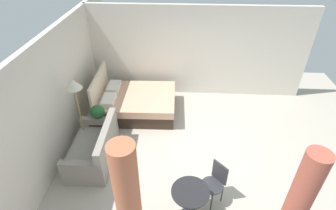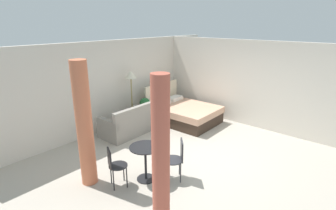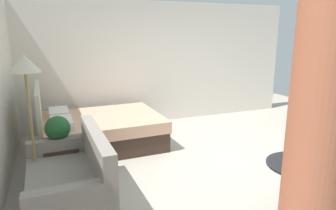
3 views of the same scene
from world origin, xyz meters
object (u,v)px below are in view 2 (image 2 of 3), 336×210
Objects in this scene: cafe_chair_near_couch at (177,156)px; floor_lamp at (131,79)px; couch at (129,124)px; nightstand at (148,118)px; cafe_chair_near_window at (114,164)px; balcony_table at (145,157)px; bed at (183,113)px; potted_plant at (145,104)px.

floor_lamp is at bearing 64.67° from cafe_chair_near_couch.
couch is 2.86× the size of nightstand.
cafe_chair_near_window is at bearing -146.40° from nightstand.
bed is at bearing 24.70° from balcony_table.
floor_lamp is (0.50, 0.39, 1.21)m from couch.
couch is at bearing 70.96° from cafe_chair_near_couch.
bed is at bearing 35.40° from cafe_chair_near_couch.
couch is 2.06× the size of balcony_table.
couch is 2.58m from cafe_chair_near_window.
floor_lamp reaches higher than couch.
bed is 1.33m from potted_plant.
bed reaches higher than cafe_chair_near_window.
balcony_table is at bearing -26.57° from cafe_chair_near_window.
couch is 1.78× the size of cafe_chair_near_couch.
floor_lamp is 2.33× the size of balcony_table.
potted_plant is 0.58× the size of balcony_table.
potted_plant is at bearing 168.84° from nightstand.
floor_lamp is 3.35m from cafe_chair_near_window.
potted_plant is 0.25× the size of floor_lamp.
cafe_chair_near_couch is (-1.74, -2.58, 0.28)m from nightstand.
floor_lamp reaches higher than cafe_chair_near_window.
nightstand is 3.13m from cafe_chair_near_couch.
potted_plant is at bearing 45.67° from balcony_table.
potted_plant is 0.89m from floor_lamp.
potted_plant reaches higher than couch.
cafe_chair_near_window is at bearing -138.06° from floor_lamp.
nightstand is at bearing 4.65° from couch.
balcony_table is (-2.18, -2.11, 0.28)m from nightstand.
potted_plant is at bearing 57.82° from cafe_chair_near_couch.
potted_plant is at bearing -47.85° from floor_lamp.
cafe_chair_near_window is at bearing -145.13° from potted_plant.
floor_lamp is 2.01× the size of cafe_chair_near_couch.
balcony_table is 0.65m from cafe_chair_near_couch.
couch is 3.53× the size of potted_plant.
bed is 3.32m from cafe_chair_near_couch.
couch is at bearing -142.63° from floor_lamp.
cafe_chair_near_couch is at bearing -46.89° from balcony_table.
cafe_chair_near_couch is (-0.87, -2.51, 0.22)m from couch.
potted_plant is (-0.10, 0.02, 0.48)m from nightstand.
potted_plant is at bearing 147.14° from bed.
couch reaches higher than balcony_table.
bed is at bearing -36.43° from floor_lamp.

